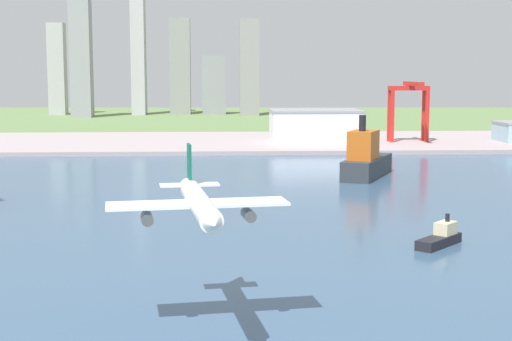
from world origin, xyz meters
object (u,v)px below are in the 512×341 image
airplane_landing (199,203)px  tugboat_small (441,237)px  port_crane_red (409,98)px  warehouse_main (315,126)px  container_barge (366,160)px

airplane_landing → tugboat_small: (62.79, 65.63, -21.31)m
tugboat_small → port_crane_red: 283.67m
airplane_landing → warehouse_main: airplane_landing is taller
airplane_landing → warehouse_main: bearing=79.5°
airplane_landing → container_barge: bearing=71.0°
airplane_landing → container_barge: airplane_landing is taller
tugboat_small → warehouse_main: bearing=89.8°
container_barge → port_crane_red: size_ratio=1.09×
port_crane_red → warehouse_main: port_crane_red is taller
airplane_landing → port_crane_red: port_crane_red is taller
tugboat_small → port_crane_red: bearing=77.7°
container_barge → warehouse_main: size_ratio=0.82×
port_crane_red → tugboat_small: bearing=-102.3°
tugboat_small → warehouse_main: (0.80, 276.07, 10.46)m
airplane_landing → container_barge: size_ratio=0.85×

